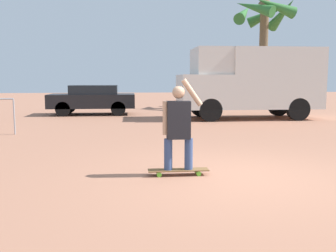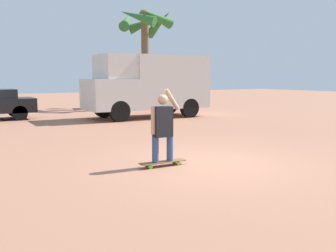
# 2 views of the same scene
# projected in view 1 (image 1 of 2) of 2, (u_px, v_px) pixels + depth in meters

# --- Properties ---
(ground_plane) EXTENTS (80.00, 80.00, 0.00)m
(ground_plane) POSITION_uv_depth(u_px,v_px,m) (238.00, 177.00, 6.24)
(ground_plane) COLOR #A36B51
(skateboard) EXTENTS (1.03, 0.23, 0.10)m
(skateboard) POSITION_uv_depth(u_px,v_px,m) (178.00, 170.00, 6.35)
(skateboard) COLOR brown
(skateboard) RESTS_ON ground_plane
(person_skateboarder) EXTENTS (0.67, 0.22, 1.54)m
(person_skateboarder) POSITION_uv_depth(u_px,v_px,m) (178.00, 124.00, 6.25)
(person_skateboarder) COLOR #384C7A
(person_skateboarder) RESTS_ON skateboard
(camper_van) EXTENTS (5.67, 2.24, 2.87)m
(camper_van) POSITION_uv_depth(u_px,v_px,m) (251.00, 80.00, 15.38)
(camper_van) COLOR black
(camper_van) RESTS_ON ground_plane
(parked_car_black) EXTENTS (3.87, 1.81, 1.35)m
(parked_car_black) POSITION_uv_depth(u_px,v_px,m) (93.00, 99.00, 17.21)
(parked_car_black) COLOR black
(parked_car_black) RESTS_ON ground_plane
(palm_tree_near_van) EXTENTS (3.58, 3.67, 6.08)m
(palm_tree_near_van) POSITION_uv_depth(u_px,v_px,m) (264.00, 20.00, 20.48)
(palm_tree_near_van) COLOR brown
(palm_tree_near_van) RESTS_ON ground_plane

